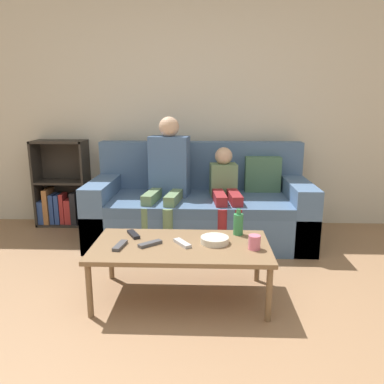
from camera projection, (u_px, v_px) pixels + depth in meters
ground_plane at (176, 378)px, 1.87m from camera, size 22.00×22.00×0.00m
wall_back at (194, 107)px, 4.08m from camera, size 12.00×0.06×2.60m
couch at (200, 209)px, 3.76m from camera, size 2.13×0.94×0.94m
bookshelf at (62, 193)px, 4.20m from camera, size 0.57×0.28×0.95m
coffee_table at (181, 249)px, 2.57m from camera, size 1.21×0.63×0.40m
person_adult at (167, 172)px, 3.59m from camera, size 0.43×0.68×1.22m
person_child at (225, 190)px, 3.55m from camera, size 0.30×0.66×0.92m
cup_near at (254, 242)px, 2.47m from camera, size 0.08×0.08×0.10m
tv_remote_0 at (150, 244)px, 2.55m from camera, size 0.16×0.15×0.02m
tv_remote_1 at (133, 234)px, 2.73m from camera, size 0.12×0.17×0.02m
tv_remote_2 at (182, 243)px, 2.56m from camera, size 0.13×0.17×0.02m
tv_remote_3 at (120, 245)px, 2.52m from camera, size 0.07×0.18×0.02m
snack_bowl at (215, 240)px, 2.58m from camera, size 0.19×0.19×0.05m
bottle at (238, 224)px, 2.74m from camera, size 0.07×0.07×0.19m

